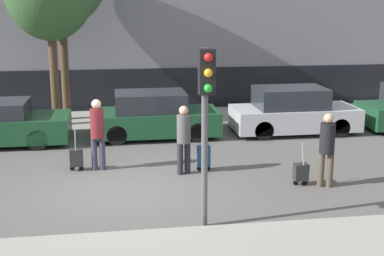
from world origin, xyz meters
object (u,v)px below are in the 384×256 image
(pedestrian_left, at_px, (97,130))
(pedestrian_right, at_px, (327,145))
(pedestrian_center, at_px, (184,136))
(trolley_center, at_px, (203,156))
(traffic_light, at_px, (206,102))
(trolley_left, at_px, (76,158))
(trolley_right, at_px, (301,172))
(parked_car_2, at_px, (293,112))
(parked_car_1, at_px, (154,116))

(pedestrian_left, bearing_deg, pedestrian_right, -18.87)
(pedestrian_center, xyz_separation_m, pedestrian_right, (3.09, -1.41, 0.01))
(trolley_center, bearing_deg, traffic_light, -99.24)
(trolley_left, distance_m, trolley_right, 5.55)
(traffic_light, bearing_deg, pedestrian_center, 89.22)
(parked_car_2, distance_m, trolley_center, 4.96)
(trolley_left, relative_size, pedestrian_right, 0.63)
(trolley_center, bearing_deg, parked_car_2, 44.57)
(pedestrian_left, height_order, trolley_left, pedestrian_left)
(trolley_center, relative_size, trolley_right, 1.13)
(pedestrian_center, xyz_separation_m, trolley_right, (2.57, -1.23, -0.66))
(parked_car_1, distance_m, pedestrian_left, 3.56)
(pedestrian_left, height_order, pedestrian_right, pedestrian_left)
(pedestrian_left, height_order, traffic_light, traffic_light)
(trolley_center, relative_size, traffic_light, 0.35)
(pedestrian_right, distance_m, traffic_light, 3.94)
(parked_car_2, distance_m, traffic_light, 8.26)
(pedestrian_right, xyz_separation_m, trolley_right, (-0.52, 0.19, -0.67))
(pedestrian_right, relative_size, traffic_light, 0.51)
(traffic_light, bearing_deg, parked_car_1, 93.10)
(parked_car_2, distance_m, pedestrian_right, 5.16)
(trolley_center, relative_size, pedestrian_right, 0.69)
(parked_car_2, distance_m, pedestrian_left, 6.85)
(trolley_left, distance_m, traffic_light, 5.18)
(parked_car_1, distance_m, trolley_center, 3.72)
(trolley_right, bearing_deg, pedestrian_right, -19.74)
(trolley_center, bearing_deg, pedestrian_left, 169.98)
(trolley_left, distance_m, trolley_center, 3.20)
(parked_car_2, bearing_deg, trolley_center, -135.43)
(pedestrian_left, bearing_deg, parked_car_1, 64.62)
(pedestrian_right, bearing_deg, trolley_center, 168.09)
(trolley_left, bearing_deg, pedestrian_right, -19.90)
(trolley_left, relative_size, trolley_center, 0.92)
(pedestrian_left, height_order, trolley_right, pedestrian_left)
(trolley_center, bearing_deg, parked_car_1, 104.84)
(trolley_center, bearing_deg, pedestrian_right, -31.72)
(traffic_light, bearing_deg, trolley_right, 38.48)
(trolley_left, height_order, trolley_center, trolley_center)
(parked_car_1, bearing_deg, pedestrian_center, -83.51)
(parked_car_2, height_order, trolley_center, parked_car_2)
(trolley_center, bearing_deg, pedestrian_center, -161.58)
(trolley_left, relative_size, trolley_right, 1.04)
(pedestrian_center, bearing_deg, pedestrian_left, -35.37)
(pedestrian_left, distance_m, pedestrian_center, 2.19)
(parked_car_2, bearing_deg, trolley_left, -155.95)
(parked_car_1, relative_size, trolley_center, 3.31)
(parked_car_2, height_order, trolley_left, parked_car_2)
(pedestrian_left, height_order, trolley_center, pedestrian_left)
(pedestrian_right, bearing_deg, trolley_right, -179.93)
(pedestrian_center, distance_m, trolley_right, 2.93)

